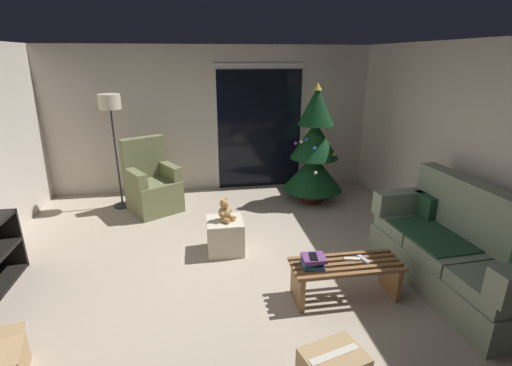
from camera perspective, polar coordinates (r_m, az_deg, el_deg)
name	(u,v)px	position (r m, az deg, el deg)	size (l,w,h in m)	color
ground_plane	(230,278)	(4.17, -4.04, -14.58)	(7.00, 7.00, 0.00)	#B2A38E
wall_back	(213,120)	(6.61, -6.76, 9.76)	(5.72, 0.12, 2.50)	beige
wall_right	(486,158)	(4.78, 32.13, 3.34)	(0.12, 6.00, 2.50)	beige
patio_door_frame	(259,127)	(6.65, 0.53, 8.64)	(1.60, 0.02, 2.20)	silver
patio_door_glass	(260,130)	(6.65, 0.56, 8.19)	(1.50, 0.02, 2.10)	black
couch	(457,252)	(4.38, 28.79, -9.35)	(0.89, 1.98, 1.08)	gray
coffee_table	(346,274)	(3.86, 13.78, -13.61)	(1.10, 0.40, 0.39)	olive
remote_silver	(364,259)	(3.87, 16.42, -11.31)	(0.04, 0.16, 0.02)	#ADADB2
remote_white	(352,259)	(3.84, 14.71, -11.36)	(0.04, 0.16, 0.02)	silver
book_stack	(313,261)	(3.64, 8.89, -11.95)	(0.24, 0.24, 0.11)	#285684
cell_phone	(313,256)	(3.60, 8.93, -11.22)	(0.07, 0.14, 0.01)	black
christmas_tree	(314,151)	(6.00, 9.04, 4.91)	(0.97, 0.97, 1.94)	#4C1E19
armchair	(152,185)	(5.94, -15.86, -0.37)	(0.94, 0.94, 1.13)	olive
floor_lamp	(111,113)	(5.99, -21.64, 10.07)	(0.32, 0.32, 1.78)	#2D2D30
ottoman	(225,236)	(4.60, -4.81, -8.16)	(0.44, 0.44, 0.42)	beige
teddy_bear_honey	(225,211)	(4.45, -4.82, -4.40)	(0.21, 0.21, 0.29)	tan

